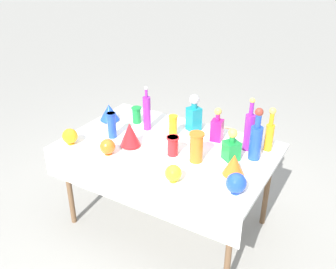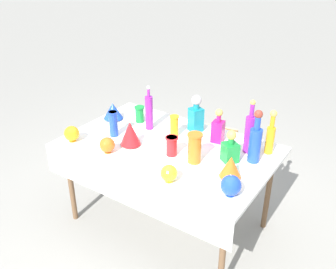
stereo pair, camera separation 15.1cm
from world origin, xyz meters
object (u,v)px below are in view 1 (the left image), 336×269
Objects in this scene: square_decanter_2 at (232,147)px; fluted_vase_1 at (109,112)px; slender_vase_2 at (173,145)px; fluted_vase_0 at (234,165)px; fluted_vase_2 at (130,134)px; slender_vase_0 at (112,124)px; tall_bottle_2 at (147,112)px; square_decanter_1 at (194,114)px; round_bowl_3 at (236,183)px; slender_vase_3 at (137,114)px; tall_bottle_0 at (256,139)px; slender_vase_1 at (196,146)px; tall_bottle_3 at (270,133)px; round_bowl_0 at (173,173)px; round_bowl_1 at (108,147)px; round_bowl_2 at (70,136)px; tall_bottle_1 at (249,130)px; slender_vase_4 at (173,125)px; square_decanter_0 at (217,128)px; cardboard_box_behind_left at (208,144)px.

fluted_vase_1 is at bearing 176.44° from square_decanter_2.
fluted_vase_0 reaches higher than slender_vase_2.
slender_vase_0 is at bearing 167.14° from fluted_vase_2.
tall_bottle_2 is 0.39m from square_decanter_1.
slender_vase_3 is at bearing 154.79° from round_bowl_3.
square_decanter_1 is 2.22× the size of slender_vase_3.
slender_vase_0 is (-1.10, -0.26, -0.05)m from tall_bottle_0.
slender_vase_1 is at bearing -60.75° from square_decanter_1.
tall_bottle_2 is 1.00m from tall_bottle_3.
square_decanter_2 is at bearing 36.08° from slender_vase_1.
fluted_vase_1 is at bearing 150.85° from round_bowl_0.
square_decanter_2 is 1.76× the size of round_bowl_3.
tall_bottle_2 reaches higher than square_decanter_1.
fluted_vase_2 is at bearing -80.72° from tall_bottle_2.
tall_bottle_2 is (-0.94, 0.00, -0.01)m from tall_bottle_0.
slender_vase_0 is at bearing 121.18° from round_bowl_1.
round_bowl_2 is (-1.36, -0.70, -0.08)m from tall_bottle_3.
slender_vase_3 reaches higher than round_bowl_3.
slender_vase_2 is (-0.40, -0.16, -0.02)m from square_decanter_2.
tall_bottle_1 is at bearing 53.72° from slender_vase_1.
tall_bottle_3 reaches higher than fluted_vase_0.
slender_vase_4 is (-0.15, 0.26, 0.02)m from slender_vase_2.
round_bowl_2 is at bearing -177.72° from round_bowl_3.
tall_bottle_3 is at bearing 5.57° from slender_vase_3.
slender_vase_4 reaches higher than round_bowl_3.
square_decanter_1 is 1.29× the size of square_decanter_2.
round_bowl_3 is (0.39, -0.59, -0.04)m from square_decanter_0.
cardboard_box_behind_left is (-0.75, 0.95, -0.78)m from tall_bottle_1.
square_decanter_1 is at bearing 134.06° from round_bowl_3.
slender_vase_2 reaches higher than round_bowl_1.
slender_vase_4 is (0.40, -0.06, 0.02)m from slender_vase_3.
tall_bottle_2 is 0.48m from slender_vase_2.
square_decanter_0 is at bearing 19.22° from slender_vase_4.
slender_vase_2 is at bearing -60.37° from slender_vase_4.
square_decanter_0 is 1.30× the size of slender_vase_0.
square_decanter_2 is (-0.05, -0.20, -0.06)m from tall_bottle_1.
round_bowl_3 is at bearing 1.82° from round_bowl_1.
fluted_vase_2 is at bearing -140.99° from square_decanter_0.
slender_vase_4 is 0.57m from round_bowl_1.
fluted_vase_0 is 0.30× the size of cardboard_box_behind_left.
slender_vase_4 is 1.49× the size of round_bowl_0.
tall_bottle_0 is at bearing 19.29° from fluted_vase_2.
square_decanter_1 is 0.79m from round_bowl_0.
fluted_vase_2 is at bearing -160.71° from tall_bottle_0.
round_bowl_1 reaches higher than cardboard_box_behind_left.
square_decanter_1 is 0.59× the size of cardboard_box_behind_left.
fluted_vase_1 is at bearing -114.16° from cardboard_box_behind_left.
round_bowl_2 is (-1.17, -0.42, -0.03)m from square_decanter_2.
round_bowl_0 is 0.41m from round_bowl_3.
fluted_vase_2 is at bearing 154.85° from round_bowl_0.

